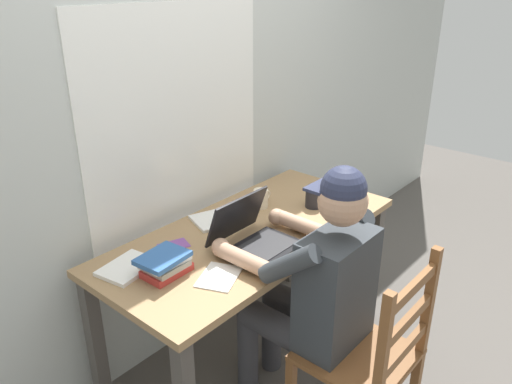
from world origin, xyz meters
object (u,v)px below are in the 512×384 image
at_px(wooden_chair, 369,357).
at_px(seated_person, 314,285).
at_px(desk, 251,249).
at_px(book_stack_main, 165,264).
at_px(laptop, 252,236).
at_px(computer_mouse, 301,226).
at_px(coffee_mug_white, 261,198).
at_px(coffee_mug_dark, 314,198).
at_px(landscape_photo_print, 174,245).

bearing_deg(wooden_chair, seated_person, 90.00).
xyz_separation_m(desk, book_stack_main, (-0.51, 0.01, 0.15)).
bearing_deg(seated_person, laptop, 95.42).
distance_m(desk, computer_mouse, 0.26).
bearing_deg(coffee_mug_white, wooden_chair, -110.26).
relative_size(laptop, coffee_mug_dark, 2.71).
distance_m(seated_person, coffee_mug_dark, 0.61).
bearing_deg(laptop, coffee_mug_white, 34.83).
relative_size(computer_mouse, coffee_mug_dark, 0.82).
bearing_deg(seated_person, computer_mouse, 46.28).
height_order(laptop, coffee_mug_dark, laptop).
bearing_deg(book_stack_main, wooden_chair, -59.08).
distance_m(coffee_mug_white, book_stack_main, 0.74).
xyz_separation_m(desk, coffee_mug_white, (0.23, 0.13, 0.15)).
xyz_separation_m(coffee_mug_white, coffee_mug_dark, (0.18, -0.20, 0.00)).
bearing_deg(book_stack_main, coffee_mug_dark, -5.45).
distance_m(desk, coffee_mug_dark, 0.44).
relative_size(coffee_mug_white, book_stack_main, 0.52).
xyz_separation_m(wooden_chair, coffee_mug_dark, (0.49, 0.63, 0.35)).
xyz_separation_m(laptop, computer_mouse, (0.27, -0.07, -0.04)).
bearing_deg(book_stack_main, computer_mouse, -15.71).
distance_m(computer_mouse, landscape_photo_print, 0.60).
distance_m(wooden_chair, laptop, 0.69).
xyz_separation_m(wooden_chair, book_stack_main, (-0.43, 0.71, 0.35)).
relative_size(seated_person, computer_mouse, 12.26).
distance_m(seated_person, book_stack_main, 0.62).
xyz_separation_m(coffee_mug_dark, book_stack_main, (-0.91, 0.09, -0.00)).
xyz_separation_m(seated_person, book_stack_main, (-0.43, 0.43, 0.13)).
relative_size(seated_person, wooden_chair, 1.33).
distance_m(seated_person, computer_mouse, 0.36).
bearing_deg(coffee_mug_white, computer_mouse, -102.95).
distance_m(desk, book_stack_main, 0.53).
relative_size(wooden_chair, laptop, 2.79).
bearing_deg(computer_mouse, desk, 132.43).
height_order(book_stack_main, landscape_photo_print, book_stack_main).
height_order(computer_mouse, coffee_mug_white, coffee_mug_white).
distance_m(wooden_chair, coffee_mug_white, 0.95).
xyz_separation_m(seated_person, coffee_mug_dark, (0.49, 0.35, 0.13)).
height_order(wooden_chair, laptop, laptop).
height_order(desk, computer_mouse, computer_mouse).
height_order(coffee_mug_white, landscape_photo_print, coffee_mug_white).
bearing_deg(coffee_mug_dark, coffee_mug_white, 131.36).
bearing_deg(seated_person, coffee_mug_white, 60.91).
relative_size(laptop, coffee_mug_white, 2.93).
distance_m(coffee_mug_white, coffee_mug_dark, 0.27).
height_order(seated_person, wooden_chair, seated_person).
distance_m(desk, wooden_chair, 0.73).
distance_m(coffee_mug_dark, book_stack_main, 0.92).
bearing_deg(coffee_mug_white, laptop, -145.17).
height_order(coffee_mug_dark, landscape_photo_print, coffee_mug_dark).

